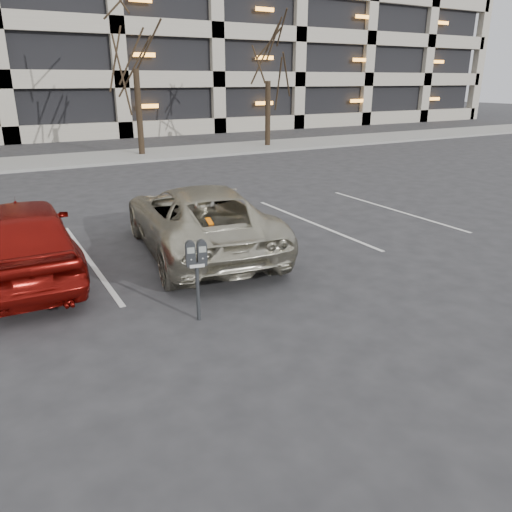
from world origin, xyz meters
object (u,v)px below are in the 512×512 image
at_px(tree_c, 131,10).
at_px(tree_d, 268,38).
at_px(car_red, 22,238).
at_px(suv_silver, 199,219).
at_px(parking_meter, 196,261).

height_order(tree_c, tree_d, tree_c).
distance_m(tree_d, car_red, 20.17).
height_order(tree_d, car_red, tree_d).
distance_m(suv_silver, car_red, 3.41).
xyz_separation_m(tree_c, parking_meter, (-4.51, -17.31, -5.38)).
bearing_deg(parking_meter, tree_c, 88.31).
xyz_separation_m(parking_meter, car_red, (-2.08, 3.17, -0.20)).
height_order(tree_c, car_red, tree_c).
xyz_separation_m(suv_silver, car_red, (-3.40, 0.19, 0.04)).
bearing_deg(tree_d, suv_silver, -125.42).
relative_size(parking_meter, suv_silver, 0.23).
relative_size(tree_d, suv_silver, 1.40).
relative_size(tree_c, car_red, 1.96).
bearing_deg(parking_meter, car_red, 136.25).
relative_size(tree_c, suv_silver, 1.62).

